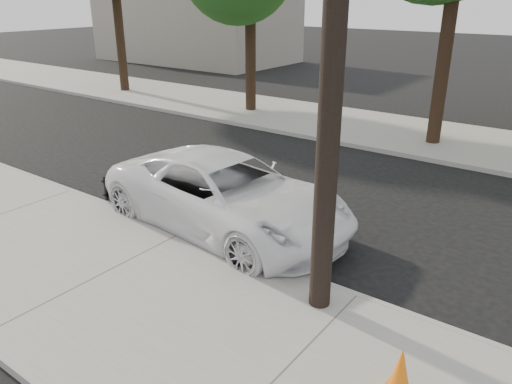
{
  "coord_description": "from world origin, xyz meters",
  "views": [
    {
      "loc": [
        6.85,
        -8.84,
        4.86
      ],
      "look_at": [
        1.15,
        -1.11,
        1.0
      ],
      "focal_mm": 35.0,
      "sensor_mm": 36.0,
      "label": 1
    }
  ],
  "objects": [
    {
      "name": "ground",
      "position": [
        0.0,
        0.0,
        0.0
      ],
      "size": [
        120.0,
        120.0,
        0.0
      ],
      "primitive_type": "plane",
      "color": "black",
      "rests_on": "ground"
    },
    {
      "name": "near_sidewalk",
      "position": [
        0.0,
        -4.3,
        0.07
      ],
      "size": [
        90.0,
        4.4,
        0.15
      ],
      "primitive_type": "cube",
      "color": "gray",
      "rests_on": "ground"
    },
    {
      "name": "far_sidewalk",
      "position": [
        0.0,
        8.5,
        0.07
      ],
      "size": [
        90.0,
        5.0,
        0.15
      ],
      "primitive_type": "cube",
      "color": "gray",
      "rests_on": "ground"
    },
    {
      "name": "curb_near",
      "position": [
        0.0,
        -2.1,
        0.07
      ],
      "size": [
        90.0,
        0.12,
        0.16
      ],
      "primitive_type": "cube",
      "color": "#9E9B93",
      "rests_on": "ground"
    },
    {
      "name": "building_far",
      "position": [
        -20.0,
        20.0,
        2.5
      ],
      "size": [
        14.0,
        8.0,
        5.0
      ],
      "primitive_type": "cube",
      "color": "gray",
      "rests_on": "ground"
    },
    {
      "name": "utility_pole",
      "position": [
        3.6,
        -2.7,
        4.7
      ],
      "size": [
        1.4,
        0.34,
        9.0
      ],
      "color": "black",
      "rests_on": "near_sidewalk"
    },
    {
      "name": "police_cruiser",
      "position": [
        0.43,
        -1.21,
        0.81
      ],
      "size": [
        6.06,
        3.23,
        1.62
      ],
      "primitive_type": "imported",
      "rotation": [
        0.0,
        0.0,
        1.48
      ],
      "color": "white",
      "rests_on": "ground"
    },
    {
      "name": "traffic_cone",
      "position": [
        5.36,
        -3.78,
        0.46
      ],
      "size": [
        0.34,
        0.34,
        0.64
      ],
      "rotation": [
        0.0,
        0.0,
        -0.03
      ],
      "color": "orange",
      "rests_on": "near_sidewalk"
    }
  ]
}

